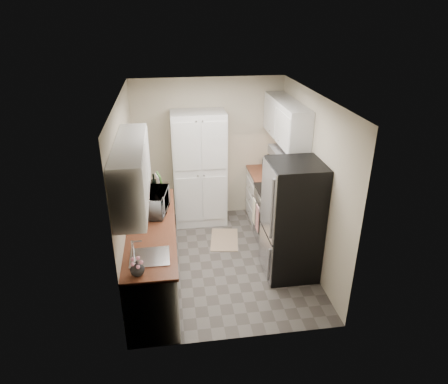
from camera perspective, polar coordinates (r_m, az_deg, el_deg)
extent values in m
plane|color=#56514C|center=(6.22, -0.36, -9.71)|extent=(3.20, 3.20, 0.00)
cube|color=beige|center=(7.09, -2.18, 6.09)|extent=(2.60, 0.04, 2.50)
cube|color=beige|center=(4.21, 2.61, -7.98)|extent=(2.60, 0.04, 2.50)
cube|color=beige|center=(5.60, -13.70, 0.05)|extent=(0.04, 3.20, 2.50)
cube|color=beige|center=(5.91, 12.20, 1.57)|extent=(0.04, 3.20, 2.50)
cube|color=silver|center=(5.22, -0.44, 13.48)|extent=(2.60, 3.20, 0.04)
cube|color=silver|center=(4.67, -13.02, 2.80)|extent=(0.33, 1.60, 0.70)
cube|color=silver|center=(6.38, 8.81, 9.68)|extent=(0.33, 1.55, 0.58)
cube|color=#99999E|center=(6.08, 9.16, 5.24)|extent=(0.45, 0.76, 0.13)
cube|color=#B7B7BC|center=(4.72, -10.56, -9.16)|extent=(0.45, 0.40, 0.02)
cube|color=brown|center=(5.80, -13.34, 0.26)|extent=(0.02, 0.22, 0.22)
cube|color=silver|center=(6.89, -3.54, 3.28)|extent=(0.90, 0.55, 2.00)
cube|color=silver|center=(5.59, -9.99, -9.17)|extent=(0.60, 2.30, 0.88)
cube|color=brown|center=(5.35, -10.35, -5.08)|extent=(0.63, 2.33, 0.04)
cube|color=silver|center=(7.18, 6.16, -0.75)|extent=(0.60, 0.80, 0.88)
cube|color=brown|center=(7.00, 6.33, 2.65)|extent=(0.63, 0.83, 0.04)
cube|color=#B7B7BC|center=(6.49, 7.68, -3.71)|extent=(0.64, 0.76, 0.90)
cube|color=black|center=(6.28, 7.92, 0.01)|extent=(0.66, 0.78, 0.03)
cube|color=black|center=(6.32, 10.51, 1.03)|extent=(0.06, 0.76, 0.22)
cube|color=#DC988E|center=(6.24, 4.79, -3.77)|extent=(0.01, 0.16, 0.42)
cube|color=#F9EDCC|center=(6.44, 4.32, -2.76)|extent=(0.01, 0.16, 0.42)
cube|color=#B7B7BC|center=(5.62, 9.75, -4.01)|extent=(0.70, 0.72, 1.70)
imported|color=#A4A3A8|center=(5.62, -10.17, -1.43)|extent=(0.48, 0.63, 0.32)
cylinder|color=black|center=(6.12, -9.96, 0.88)|extent=(0.08, 0.08, 0.32)
imported|color=white|center=(4.44, -12.30, -10.60)|extent=(0.19, 0.19, 0.16)
cube|color=#50993B|center=(6.26, -9.08, 1.36)|extent=(0.07, 0.23, 0.29)
cube|color=silver|center=(7.09, 6.92, 3.91)|extent=(0.30, 0.36, 0.19)
cube|color=tan|center=(6.71, 0.06, -6.80)|extent=(0.55, 0.77, 0.01)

